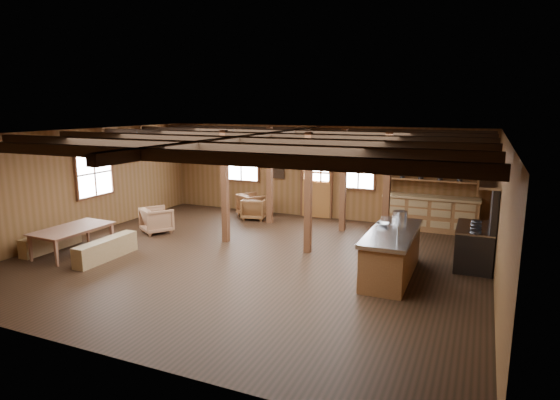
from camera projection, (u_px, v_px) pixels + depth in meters
name	position (u px, v px, depth m)	size (l,w,h in m)	color
room	(249.00, 198.00, 10.23)	(10.04, 9.04, 2.84)	black
ceiling_joists	(252.00, 139.00, 10.13)	(9.80, 8.82, 0.18)	black
timber_posts	(305.00, 185.00, 11.89)	(3.95, 2.35, 2.80)	#492814
back_door	(316.00, 189.00, 14.33)	(1.02, 0.08, 2.15)	brown
window_back_left	(241.00, 162.00, 15.22)	(1.32, 0.06, 1.32)	white
window_back_right	(359.00, 168.00, 13.68)	(1.02, 0.06, 1.32)	white
window_left	(94.00, 173.00, 12.59)	(0.14, 1.24, 1.32)	white
notice_boards	(272.00, 162.00, 14.77)	(1.08, 0.03, 0.90)	white
back_counter	(430.00, 209.00, 12.82)	(2.55, 0.60, 2.45)	brown
pendant_lamps	(188.00, 151.00, 11.84)	(1.86, 2.36, 0.66)	#2D2D2F
pot_rack	(395.00, 164.00, 9.15)	(0.39, 3.00, 0.45)	#2D2D2F
kitchen_island	(391.00, 253.00, 9.36)	(0.90, 2.51, 1.20)	brown
step_stool	(389.00, 261.00, 9.72)	(0.49, 0.35, 0.43)	olive
commercial_range	(478.00, 239.00, 9.91)	(0.78, 1.48, 1.83)	#2D2D2F
dining_table	(74.00, 241.00, 10.81)	(1.77, 0.99, 0.62)	#8F5A41
bench_wall	(51.00, 241.00, 11.12)	(0.29, 1.56, 0.43)	olive
bench_aisle	(106.00, 249.00, 10.45)	(0.31, 1.68, 0.46)	olive
armchair_a	(254.00, 209.00, 14.17)	(0.69, 0.71, 0.64)	brown
armchair_b	(252.00, 205.00, 14.58)	(0.75, 0.77, 0.70)	brown
armchair_c	(157.00, 220.00, 12.65)	(0.74, 0.76, 0.69)	#926342
counter_pot	(400.00, 215.00, 10.16)	(0.32, 0.32, 0.19)	silver
bowl	(383.00, 224.00, 9.66)	(0.26, 0.26, 0.06)	silver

